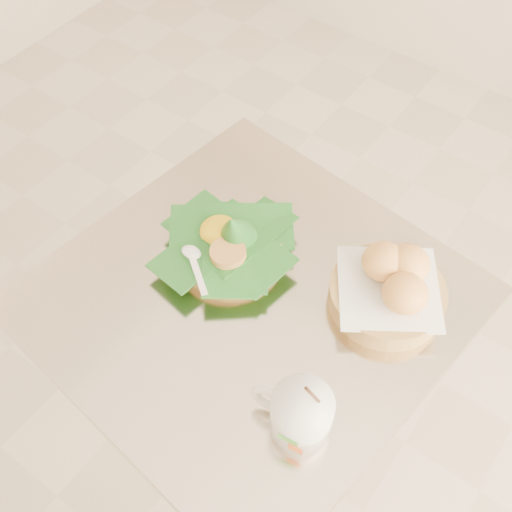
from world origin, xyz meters
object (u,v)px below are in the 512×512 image
Objects in this scene: rice_basket at (228,242)px; bread_basket at (391,287)px; coffee_mug at (300,413)px; cafe_table at (250,353)px.

bread_basket is (0.30, 0.09, 0.01)m from rice_basket.
coffee_mug is (0.00, -0.30, 0.00)m from bread_basket.
cafe_table is at bearing 144.13° from coffee_mug.
cafe_table is 0.37m from coffee_mug.
rice_basket is 0.31m from bread_basket.
cafe_table is 0.28m from rice_basket.
coffee_mug is (0.30, -0.21, 0.01)m from rice_basket.
coffee_mug is at bearing -89.71° from bread_basket.
rice_basket is at bearing 148.31° from cafe_table.
rice_basket is (-0.09, 0.06, 0.26)m from cafe_table.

